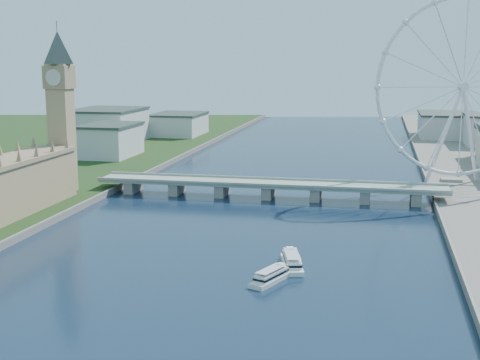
# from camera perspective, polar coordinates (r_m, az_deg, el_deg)

# --- Properties ---
(big_ben) EXTENTS (20.02, 20.02, 110.00)m
(big_ben) POSITION_cam_1_polar(r_m,az_deg,el_deg) (432.19, -15.12, 7.35)
(big_ben) COLOR tan
(big_ben) RESTS_ON ground
(westminster_bridge) EXTENTS (220.00, 22.00, 9.50)m
(westminster_bridge) POSITION_cam_1_polar(r_m,az_deg,el_deg) (420.48, 2.45, -0.61)
(westminster_bridge) COLOR gray
(westminster_bridge) RESTS_ON ground
(london_eye) EXTENTS (113.60, 39.12, 124.30)m
(london_eye) POSITION_cam_1_polar(r_m,az_deg,el_deg) (466.00, 18.50, 7.49)
(london_eye) COLOR silver
(london_eye) RESTS_ON ground
(city_skyline) EXTENTS (505.00, 280.00, 32.00)m
(city_skyline) POSITION_cam_1_polar(r_m,az_deg,el_deg) (671.69, 9.40, 4.27)
(city_skyline) COLOR beige
(city_skyline) RESTS_ON ground
(tour_boat_near) EXTENTS (14.23, 30.18, 6.46)m
(tour_boat_near) POSITION_cam_1_polar(r_m,az_deg,el_deg) (283.78, 4.45, -7.42)
(tour_boat_near) COLOR white
(tour_boat_near) RESTS_ON ground
(tour_boat_far) EXTENTS (16.34, 26.92, 5.79)m
(tour_boat_far) POSITION_cam_1_polar(r_m,az_deg,el_deg) (265.63, 2.67, -8.66)
(tour_boat_far) COLOR silver
(tour_boat_far) RESTS_ON ground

